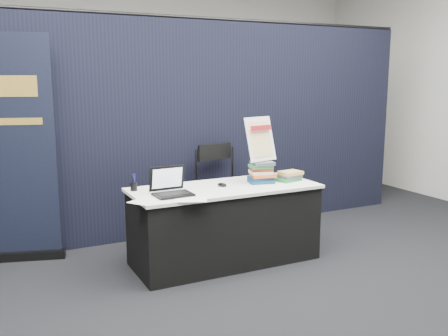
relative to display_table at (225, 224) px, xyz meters
The scene contains 15 objects.
floor 0.67m from the display_table, 90.00° to the right, with size 8.00×8.00×0.00m, color black.
wall_back 3.71m from the display_table, 90.00° to the left, with size 8.00×0.02×3.50m, color beige.
drape_partition 1.33m from the display_table, 90.00° to the left, with size 6.00×0.08×2.40m, color black.
display_table is the anchor object (origin of this frame).
laptop 0.73m from the display_table, behind, with size 0.33×0.27×0.25m.
mouse 0.39m from the display_table, 143.44° to the left, with size 0.07×0.10×0.03m, color black.
brochure_left 0.93m from the display_table, 166.18° to the right, with size 0.30×0.21×0.00m, color silver.
brochure_mid 0.70m from the display_table, 145.61° to the right, with size 0.27×0.19×0.00m, color white.
brochure_right 0.62m from the display_table, 146.59° to the right, with size 0.26×0.18×0.00m, color silver.
pen_cup 0.95m from the display_table, 165.75° to the left, with size 0.06×0.06×0.08m, color black.
book_stack_tall 0.63m from the display_table, ahead, with size 0.26×0.22×0.21m.
book_stack_short 0.82m from the display_table, ahead, with size 0.26×0.22×0.10m.
info_sign 0.90m from the display_table, ahead, with size 0.35×0.19×0.45m.
pullup_banner 2.14m from the display_table, 152.63° to the left, with size 0.92×0.36×2.19m.
stacking_chair 0.74m from the display_table, 65.67° to the left, with size 0.57×0.58×1.05m.
Camera 1 is at (-2.08, -3.61, 1.78)m, focal length 40.00 mm.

